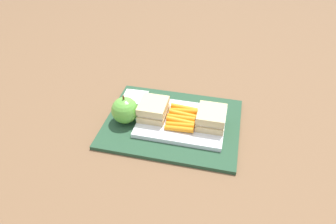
# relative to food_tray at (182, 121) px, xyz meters

# --- Properties ---
(ground_plane) EXTENTS (2.40, 2.40, 0.00)m
(ground_plane) POSITION_rel_food_tray_xyz_m (0.03, 0.00, -0.02)
(ground_plane) COLOR brown
(lunchbag_mat) EXTENTS (0.36, 0.28, 0.01)m
(lunchbag_mat) POSITION_rel_food_tray_xyz_m (0.03, 0.00, -0.01)
(lunchbag_mat) COLOR #284C33
(lunchbag_mat) RESTS_ON ground_plane
(food_tray) EXTENTS (0.23, 0.17, 0.01)m
(food_tray) POSITION_rel_food_tray_xyz_m (0.00, 0.00, 0.00)
(food_tray) COLOR white
(food_tray) RESTS_ON lunchbag_mat
(sandwich_half_left) EXTENTS (0.07, 0.08, 0.04)m
(sandwich_half_left) POSITION_rel_food_tray_xyz_m (-0.08, 0.00, 0.03)
(sandwich_half_left) COLOR #DBC189
(sandwich_half_left) RESTS_ON food_tray
(sandwich_half_right) EXTENTS (0.07, 0.08, 0.04)m
(sandwich_half_right) POSITION_rel_food_tray_xyz_m (0.08, 0.00, 0.03)
(sandwich_half_right) COLOR #DBC189
(sandwich_half_right) RESTS_ON food_tray
(carrot_sticks_bundle) EXTENTS (0.08, 0.10, 0.02)m
(carrot_sticks_bundle) POSITION_rel_food_tray_xyz_m (0.00, -0.00, 0.01)
(carrot_sticks_bundle) COLOR orange
(carrot_sticks_bundle) RESTS_ON food_tray
(apple) EXTENTS (0.07, 0.07, 0.08)m
(apple) POSITION_rel_food_tray_xyz_m (0.15, 0.02, 0.03)
(apple) COLOR #66B742
(apple) RESTS_ON lunchbag_mat
(paper_napkin) EXTENTS (0.07, 0.07, 0.00)m
(paper_napkin) POSITION_rel_food_tray_xyz_m (0.16, -0.09, -0.00)
(paper_napkin) COLOR white
(paper_napkin) RESTS_ON lunchbag_mat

